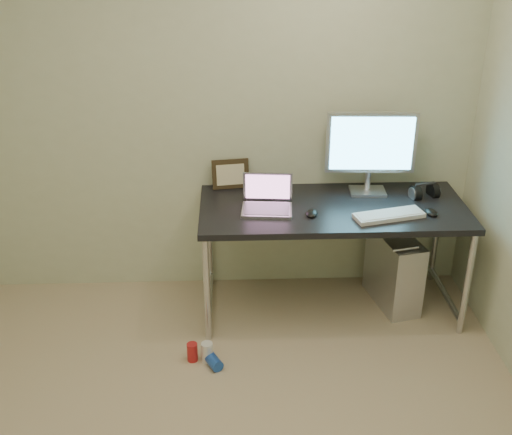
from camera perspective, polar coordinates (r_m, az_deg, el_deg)
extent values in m
cube|color=beige|center=(4.17, -4.39, 9.23)|extent=(3.50, 0.02, 2.50)
cube|color=black|center=(4.06, 6.88, 0.76)|extent=(1.67, 0.73, 0.04)
cylinder|color=silver|center=(3.91, -4.40, -6.46)|extent=(0.04, 0.04, 0.71)
cylinder|color=silver|center=(4.47, -4.16, -1.98)|extent=(0.04, 0.04, 0.71)
cylinder|color=silver|center=(4.16, 18.25, -5.69)|extent=(0.04, 0.04, 0.71)
cylinder|color=silver|center=(4.69, 15.70, -1.54)|extent=(0.04, 0.04, 0.71)
cylinder|color=silver|center=(4.33, -4.15, -7.22)|extent=(0.04, 0.65, 0.04)
cylinder|color=silver|center=(4.56, 16.45, -6.51)|extent=(0.04, 0.65, 0.04)
cube|color=silver|center=(4.40, 12.13, -4.56)|extent=(0.31, 0.52, 0.50)
cylinder|color=silver|center=(4.10, 13.12, -2.72)|extent=(0.18, 0.06, 0.02)
cylinder|color=silver|center=(4.45, 11.86, -0.24)|extent=(0.18, 0.06, 0.02)
cylinder|color=black|center=(4.55, 10.91, -1.23)|extent=(0.01, 0.16, 0.69)
cylinder|color=black|center=(4.57, 12.04, -1.54)|extent=(0.02, 0.11, 0.71)
cylinder|color=red|center=(3.91, -5.68, -11.82)|extent=(0.08, 0.08, 0.12)
cylinder|color=silver|center=(3.89, -4.36, -11.84)|extent=(0.07, 0.07, 0.13)
cylinder|color=#1F4CB4|center=(3.87, -3.81, -12.62)|extent=(0.12, 0.15, 0.07)
cube|color=silver|center=(3.95, 0.97, 0.66)|extent=(0.33, 0.24, 0.02)
cube|color=slate|center=(3.94, 0.97, 0.79)|extent=(0.29, 0.21, 0.00)
cube|color=gray|center=(4.01, 1.05, 2.77)|extent=(0.31, 0.07, 0.20)
cube|color=#7C4C6D|center=(4.01, 1.05, 2.73)|extent=(0.28, 0.06, 0.17)
cube|color=silver|center=(4.27, 9.88, 2.32)|extent=(0.24, 0.18, 0.02)
cylinder|color=silver|center=(4.27, 9.90, 3.31)|extent=(0.04, 0.04, 0.13)
cube|color=silver|center=(4.16, 10.20, 6.57)|extent=(0.58, 0.06, 0.40)
cube|color=#5ECCF8|center=(4.14, 10.27, 6.46)|extent=(0.52, 0.03, 0.34)
cube|color=silver|center=(3.95, 11.73, 0.19)|extent=(0.45, 0.24, 0.03)
ellipsoid|color=black|center=(4.05, 15.32, 0.54)|extent=(0.08, 0.11, 0.04)
ellipsoid|color=black|center=(3.91, 4.98, 0.48)|extent=(0.10, 0.13, 0.04)
cylinder|color=black|center=(4.26, 13.89, 2.18)|extent=(0.07, 0.12, 0.11)
cylinder|color=black|center=(4.30, 15.56, 2.19)|extent=(0.07, 0.12, 0.11)
cube|color=black|center=(4.26, 14.82, 2.90)|extent=(0.14, 0.05, 0.01)
cube|color=black|center=(4.25, -2.28, 3.89)|extent=(0.25, 0.10, 0.20)
cylinder|color=silver|center=(4.25, 1.03, 3.02)|extent=(0.01, 0.01, 0.08)
cylinder|color=silver|center=(4.23, 1.04, 3.63)|extent=(0.04, 0.03, 0.04)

